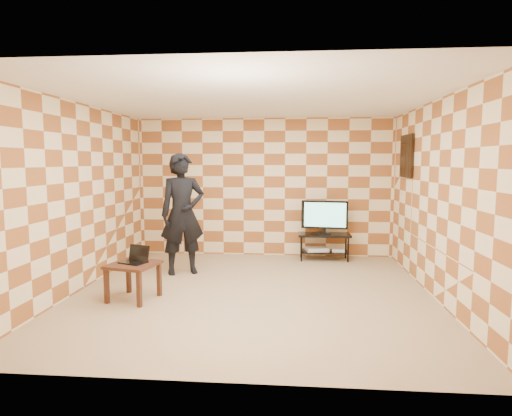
% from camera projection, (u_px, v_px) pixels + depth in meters
% --- Properties ---
extents(floor, '(5.00, 5.00, 0.00)m').
position_uv_depth(floor, '(252.00, 293.00, 6.09)').
color(floor, tan).
rests_on(floor, ground).
extents(wall_back, '(5.00, 0.02, 2.70)m').
position_uv_depth(wall_back, '(264.00, 188.00, 8.42)').
color(wall_back, '#FAE7B8').
rests_on(wall_back, ground).
extents(wall_front, '(5.00, 0.02, 2.70)m').
position_uv_depth(wall_front, '(224.00, 225.00, 3.46)').
color(wall_front, '#FAE7B8').
rests_on(wall_front, ground).
extents(wall_left, '(0.02, 5.00, 2.70)m').
position_uv_depth(wall_left, '(80.00, 197.00, 6.15)').
color(wall_left, '#FAE7B8').
rests_on(wall_left, ground).
extents(wall_right, '(0.02, 5.00, 2.70)m').
position_uv_depth(wall_right, '(438.00, 200.00, 5.73)').
color(wall_right, '#FAE7B8').
rests_on(wall_right, ground).
extents(ceiling, '(5.00, 5.00, 0.02)m').
position_uv_depth(ceiling, '(252.00, 99.00, 5.79)').
color(ceiling, white).
rests_on(ceiling, wall_back).
extents(wall_art, '(0.04, 0.72, 0.72)m').
position_uv_depth(wall_art, '(407.00, 156.00, 7.20)').
color(wall_art, black).
rests_on(wall_art, wall_right).
extents(tv_stand, '(0.98, 0.44, 0.50)m').
position_uv_depth(tv_stand, '(324.00, 241.00, 8.09)').
color(tv_stand, black).
rests_on(tv_stand, floor).
extents(tv, '(0.87, 0.20, 0.63)m').
position_uv_depth(tv, '(325.00, 215.00, 8.04)').
color(tv, black).
rests_on(tv, tv_stand).
extents(dvd_player, '(0.45, 0.36, 0.07)m').
position_uv_depth(dvd_player, '(317.00, 249.00, 8.10)').
color(dvd_player, silver).
rests_on(dvd_player, tv_stand).
extents(game_console, '(0.24, 0.18, 0.05)m').
position_uv_depth(game_console, '(338.00, 250.00, 8.05)').
color(game_console, silver).
rests_on(game_console, tv_stand).
extents(side_table, '(0.71, 0.71, 0.50)m').
position_uv_depth(side_table, '(133.00, 270.00, 5.75)').
color(side_table, '#3A1E11').
rests_on(side_table, floor).
extents(laptop, '(0.41, 0.37, 0.22)m').
position_uv_depth(laptop, '(136.00, 259.00, 5.79)').
color(laptop, black).
rests_on(laptop, side_table).
extents(person, '(0.86, 0.74, 2.00)m').
position_uv_depth(person, '(183.00, 214.00, 7.05)').
color(person, black).
rests_on(person, floor).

